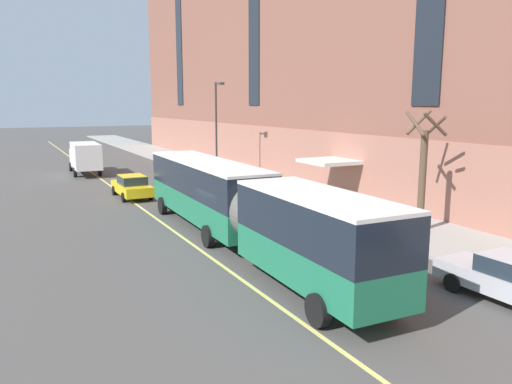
{
  "coord_description": "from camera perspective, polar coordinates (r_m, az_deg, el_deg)",
  "views": [
    {
      "loc": [
        -8.96,
        -20.39,
        6.33
      ],
      "look_at": [
        2.77,
        2.44,
        1.8
      ],
      "focal_mm": 35.0,
      "sensor_mm": 36.0,
      "label": 1
    }
  ],
  "objects": [
    {
      "name": "sidewalk",
      "position": [
        30.29,
        10.47,
        -2.08
      ],
      "size": [
        5.45,
        160.0,
        0.15
      ],
      "primitive_type": "cube",
      "color": "#9E9B93",
      "rests_on": "ground"
    },
    {
      "name": "parked_car_darkgray_3",
      "position": [
        23.95,
        10.07,
        -3.54
      ],
      "size": [
        2.01,
        4.25,
        1.56
      ],
      "color": "#4C4C51",
      "rests_on": "ground"
    },
    {
      "name": "box_truck",
      "position": [
        47.99,
        -18.96,
        3.89
      ],
      "size": [
        2.57,
        7.37,
        2.89
      ],
      "color": "silver",
      "rests_on": "ground"
    },
    {
      "name": "street_lamp",
      "position": [
        41.57,
        -4.47,
        8.05
      ],
      "size": [
        0.36,
        1.48,
        7.94
      ],
      "color": "#2D2D30",
      "rests_on": "sidewalk"
    },
    {
      "name": "parked_car_black_1",
      "position": [
        32.18,
        -0.52,
        0.08
      ],
      "size": [
        2.05,
        4.22,
        1.56
      ],
      "color": "black",
      "rests_on": "ground"
    },
    {
      "name": "parked_car_silver_4",
      "position": [
        18.2,
        27.13,
        -8.88
      ],
      "size": [
        1.97,
        4.79,
        1.56
      ],
      "color": "#B7B7BC",
      "rests_on": "ground"
    },
    {
      "name": "lane_centerline",
      "position": [
        25.36,
        -9.18,
        -4.57
      ],
      "size": [
        0.16,
        140.0,
        0.01
      ],
      "primitive_type": "cube",
      "color": "#E0D66B",
      "rests_on": "ground"
    },
    {
      "name": "street_tree_mid_block",
      "position": [
        25.56,
        18.55,
        2.46
      ],
      "size": [
        1.59,
        1.63,
        5.91
      ],
      "color": "brown",
      "rests_on": "sidewalk"
    },
    {
      "name": "parked_car_white_0",
      "position": [
        44.55,
        -8.41,
        2.75
      ],
      "size": [
        2.09,
        4.72,
        1.56
      ],
      "color": "silver",
      "rests_on": "ground"
    },
    {
      "name": "city_bus",
      "position": [
        22.04,
        -2.02,
        -1.23
      ],
      "size": [
        3.19,
        20.21,
        3.49
      ],
      "color": "#1E704C",
      "rests_on": "ground"
    },
    {
      "name": "ground_plane",
      "position": [
        23.15,
        -3.35,
        -5.87
      ],
      "size": [
        260.0,
        260.0,
        0.0
      ],
      "primitive_type": "plane",
      "color": "#4C4947"
    },
    {
      "name": "taxi_cab",
      "position": [
        35.21,
        -14.0,
        0.65
      ],
      "size": [
        2.04,
        4.77,
        1.56
      ],
      "color": "yellow",
      "rests_on": "ground"
    }
  ]
}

